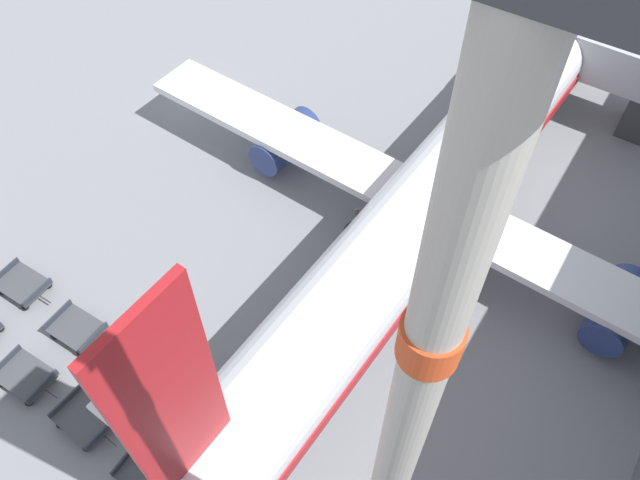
{
  "coord_description": "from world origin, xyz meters",
  "views": [
    {
      "loc": [
        23.62,
        -22.37,
        26.11
      ],
      "look_at": [
        13.58,
        -6.93,
        2.33
      ],
      "focal_mm": 35.0,
      "sensor_mm": 36.0,
      "label": 1
    }
  ],
  "objects_px": {
    "airplane": "(444,184)",
    "baggage_dolly_row_mid_a_col_b": "(77,329)",
    "baggage_dolly_row_near_col_d": "(150,474)",
    "baggage_dolly_row_mid_a_col_a": "(23,285)",
    "baggage_dolly_row_mid_a_col_c": "(133,372)",
    "baggage_dolly_row_mid_a_col_d": "(202,418)",
    "baggage_dolly_row_near_col_c": "(85,419)",
    "baggage_dolly_row_near_col_b": "(26,376)"
  },
  "relations": [
    {
      "from": "airplane",
      "to": "baggage_dolly_row_mid_a_col_b",
      "type": "distance_m",
      "value": 18.92
    },
    {
      "from": "baggage_dolly_row_near_col_d",
      "to": "baggage_dolly_row_mid_a_col_a",
      "type": "bearing_deg",
      "value": 163.46
    },
    {
      "from": "baggage_dolly_row_near_col_d",
      "to": "baggage_dolly_row_mid_a_col_c",
      "type": "height_order",
      "value": "same"
    },
    {
      "from": "baggage_dolly_row_mid_a_col_c",
      "to": "baggage_dolly_row_mid_a_col_d",
      "type": "distance_m",
      "value": 3.98
    },
    {
      "from": "baggage_dolly_row_near_col_c",
      "to": "baggage_dolly_row_mid_a_col_c",
      "type": "relative_size",
      "value": 1.01
    },
    {
      "from": "baggage_dolly_row_mid_a_col_a",
      "to": "airplane",
      "type": "bearing_deg",
      "value": 43.9
    },
    {
      "from": "airplane",
      "to": "baggage_dolly_row_near_col_b",
      "type": "xyz_separation_m",
      "value": [
        -11.29,
        -17.93,
        -2.97
      ]
    },
    {
      "from": "baggage_dolly_row_near_col_c",
      "to": "baggage_dolly_row_mid_a_col_a",
      "type": "xyz_separation_m",
      "value": [
        -7.64,
        3.21,
        0.0
      ]
    },
    {
      "from": "baggage_dolly_row_mid_a_col_a",
      "to": "baggage_dolly_row_mid_a_col_c",
      "type": "height_order",
      "value": "same"
    },
    {
      "from": "baggage_dolly_row_near_col_b",
      "to": "baggage_dolly_row_mid_a_col_a",
      "type": "bearing_deg",
      "value": 140.77
    },
    {
      "from": "baggage_dolly_row_near_col_d",
      "to": "baggage_dolly_row_mid_a_col_b",
      "type": "distance_m",
      "value": 8.04
    },
    {
      "from": "baggage_dolly_row_near_col_d",
      "to": "baggage_dolly_row_near_col_c",
      "type": "bearing_deg",
      "value": 176.9
    },
    {
      "from": "baggage_dolly_row_mid_a_col_a",
      "to": "baggage_dolly_row_mid_a_col_d",
      "type": "height_order",
      "value": "same"
    },
    {
      "from": "baggage_dolly_row_near_col_c",
      "to": "baggage_dolly_row_mid_a_col_d",
      "type": "xyz_separation_m",
      "value": [
        4.15,
        2.74,
        0.0
      ]
    },
    {
      "from": "airplane",
      "to": "baggage_dolly_row_mid_a_col_c",
      "type": "distance_m",
      "value": 17.17
    },
    {
      "from": "airplane",
      "to": "baggage_dolly_row_near_col_d",
      "type": "height_order",
      "value": "airplane"
    },
    {
      "from": "baggage_dolly_row_mid_a_col_a",
      "to": "baggage_dolly_row_mid_a_col_b",
      "type": "xyz_separation_m",
      "value": [
        4.1,
        -0.3,
        0.0
      ]
    },
    {
      "from": "baggage_dolly_row_near_col_b",
      "to": "baggage_dolly_row_mid_a_col_a",
      "type": "height_order",
      "value": "same"
    },
    {
      "from": "baggage_dolly_row_near_col_b",
      "to": "baggage_dolly_row_mid_a_col_c",
      "type": "relative_size",
      "value": 1.0
    },
    {
      "from": "baggage_dolly_row_near_col_c",
      "to": "baggage_dolly_row_mid_a_col_d",
      "type": "height_order",
      "value": "same"
    },
    {
      "from": "airplane",
      "to": "baggage_dolly_row_mid_a_col_d",
      "type": "relative_size",
      "value": 13.52
    },
    {
      "from": "baggage_dolly_row_near_col_c",
      "to": "baggage_dolly_row_mid_a_col_a",
      "type": "distance_m",
      "value": 8.29
    },
    {
      "from": "baggage_dolly_row_mid_a_col_a",
      "to": "baggage_dolly_row_near_col_b",
      "type": "bearing_deg",
      "value": -39.23
    },
    {
      "from": "baggage_dolly_row_near_col_b",
      "to": "baggage_dolly_row_mid_a_col_c",
      "type": "distance_m",
      "value": 4.72
    },
    {
      "from": "baggage_dolly_row_mid_a_col_a",
      "to": "baggage_dolly_row_mid_a_col_b",
      "type": "relative_size",
      "value": 1.0
    },
    {
      "from": "baggage_dolly_row_mid_a_col_c",
      "to": "baggage_dolly_row_mid_a_col_d",
      "type": "height_order",
      "value": "same"
    },
    {
      "from": "baggage_dolly_row_near_col_b",
      "to": "baggage_dolly_row_near_col_d",
      "type": "bearing_deg",
      "value": -1.33
    },
    {
      "from": "baggage_dolly_row_near_col_b",
      "to": "baggage_dolly_row_mid_a_col_b",
      "type": "distance_m",
      "value": 2.95
    },
    {
      "from": "baggage_dolly_row_near_col_b",
      "to": "baggage_dolly_row_mid_a_col_b",
      "type": "bearing_deg",
      "value": 87.54
    },
    {
      "from": "airplane",
      "to": "baggage_dolly_row_near_col_b",
      "type": "bearing_deg",
      "value": -122.19
    },
    {
      "from": "baggage_dolly_row_mid_a_col_b",
      "to": "baggage_dolly_row_mid_a_col_d",
      "type": "relative_size",
      "value": 1.0
    },
    {
      "from": "baggage_dolly_row_near_col_c",
      "to": "baggage_dolly_row_mid_a_col_b",
      "type": "distance_m",
      "value": 4.59
    },
    {
      "from": "baggage_dolly_row_near_col_d",
      "to": "baggage_dolly_row_mid_a_col_a",
      "type": "distance_m",
      "value": 12.01
    },
    {
      "from": "airplane",
      "to": "baggage_dolly_row_mid_a_col_c",
      "type": "height_order",
      "value": "airplane"
    },
    {
      "from": "baggage_dolly_row_mid_a_col_d",
      "to": "baggage_dolly_row_mid_a_col_c",
      "type": "bearing_deg",
      "value": -179.56
    },
    {
      "from": "baggage_dolly_row_mid_a_col_a",
      "to": "baggage_dolly_row_mid_a_col_c",
      "type": "bearing_deg",
      "value": -3.65
    },
    {
      "from": "baggage_dolly_row_mid_a_col_a",
      "to": "baggage_dolly_row_mid_a_col_d",
      "type": "xyz_separation_m",
      "value": [
        11.8,
        -0.47,
        0.0
      ]
    },
    {
      "from": "baggage_dolly_row_near_col_b",
      "to": "baggage_dolly_row_near_col_c",
      "type": "distance_m",
      "value": 3.67
    },
    {
      "from": "baggage_dolly_row_near_col_b",
      "to": "baggage_dolly_row_mid_a_col_a",
      "type": "relative_size",
      "value": 1.0
    },
    {
      "from": "baggage_dolly_row_mid_a_col_b",
      "to": "baggage_dolly_row_mid_a_col_a",
      "type": "bearing_deg",
      "value": 175.81
    },
    {
      "from": "baggage_dolly_row_near_col_b",
      "to": "baggage_dolly_row_mid_a_col_d",
      "type": "height_order",
      "value": "same"
    },
    {
      "from": "baggage_dolly_row_mid_a_col_a",
      "to": "baggage_dolly_row_mid_a_col_d",
      "type": "bearing_deg",
      "value": -2.27
    }
  ]
}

